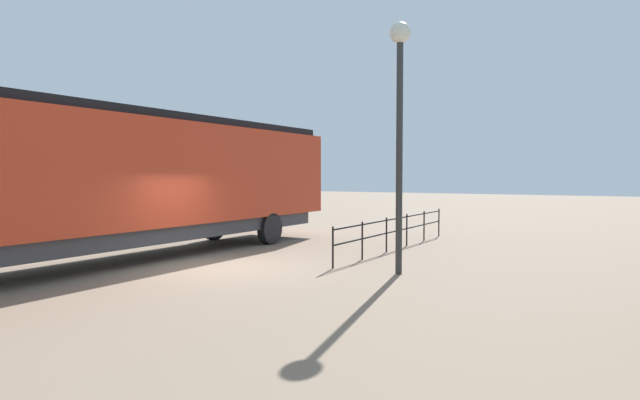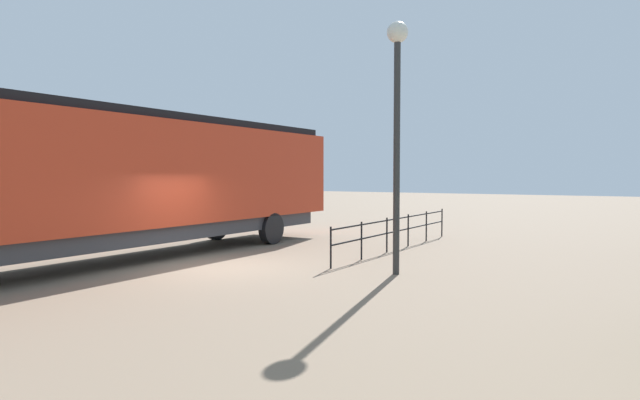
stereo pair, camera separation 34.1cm
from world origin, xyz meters
name	(u,v)px [view 2 (the right image)]	position (x,y,z in m)	size (l,w,h in m)	color
ground_plane	(217,268)	(0.00, 0.00, 0.00)	(120.00, 120.00, 0.00)	#84705B
locomotive	(119,177)	(-3.01, -0.65, 2.36)	(2.90, 18.35, 4.21)	red
lamp_post	(397,98)	(4.37, 1.58, 4.30)	(0.51, 0.51, 6.11)	#2D2D2D
platform_fence	(398,228)	(2.61, 5.78, 0.71)	(0.05, 8.76, 1.10)	black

